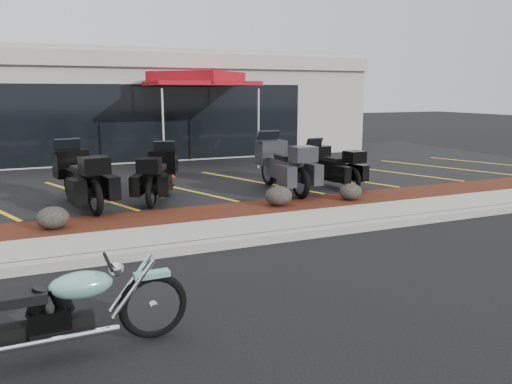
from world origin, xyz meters
name	(u,v)px	position (x,y,z in m)	size (l,w,h in m)	color
ground	(267,261)	(0.00, 0.00, 0.00)	(90.00, 90.00, 0.00)	black
curb	(246,241)	(0.00, 0.90, 0.07)	(24.00, 0.25, 0.15)	gray
sidewalk	(231,230)	(0.00, 1.60, 0.07)	(24.00, 1.20, 0.15)	gray
mulch_bed	(211,215)	(0.00, 2.80, 0.08)	(24.00, 1.20, 0.16)	#330E0B
upper_lot	(156,175)	(0.00, 8.20, 0.07)	(26.00, 9.60, 0.15)	black
dealership_building	(122,105)	(0.00, 14.47, 2.01)	(18.00, 8.16, 4.00)	#A19D91
boulder_left	(53,218)	(-2.98, 2.66, 0.36)	(0.57, 0.47, 0.40)	black
boulder_mid	(279,196)	(1.50, 2.75, 0.37)	(0.60, 0.50, 0.43)	black
boulder_right	(351,192)	(3.25, 2.64, 0.35)	(0.53, 0.44, 0.37)	black
hero_cruiser	(153,296)	(-2.10, -1.75, 0.47)	(2.69, 0.68, 0.95)	#69A499
touring_black_front	(69,170)	(-2.55, 5.06, 0.85)	(2.41, 0.92, 1.40)	black
touring_black_mid	(165,167)	(-0.41, 5.05, 0.78)	(2.18, 0.83, 1.27)	black
touring_grey	(269,158)	(2.28, 4.99, 0.87)	(2.47, 0.94, 1.44)	#2D2E32
touring_black_rear	(314,160)	(3.58, 4.89, 0.75)	(2.07, 0.79, 1.20)	black
traffic_cone	(168,168)	(0.19, 7.35, 0.41)	(0.32, 0.32, 0.51)	red
popup_canopy	(197,81)	(1.74, 9.45, 2.91)	(4.30, 4.30, 3.03)	silver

